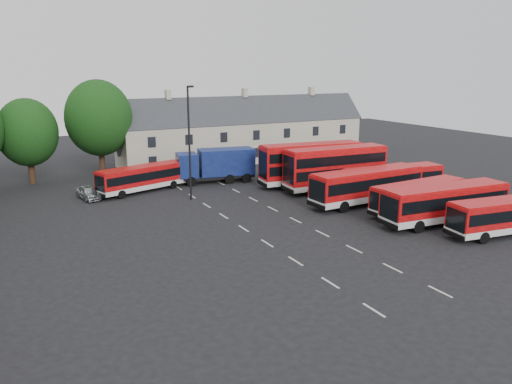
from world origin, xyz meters
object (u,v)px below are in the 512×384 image
(bus_row_a, at_px, (508,213))
(silver_car, at_px, (88,193))
(box_truck, at_px, (217,164))
(bus_dd_south, at_px, (336,166))
(lamppost, at_px, (189,140))

(bus_row_a, relative_size, silver_car, 2.69)
(bus_row_a, distance_m, box_truck, 30.57)
(bus_row_a, bearing_deg, box_truck, 122.24)
(bus_row_a, height_order, box_truck, box_truck)
(bus_row_a, relative_size, bus_dd_south, 0.91)
(bus_row_a, relative_size, lamppost, 0.94)
(bus_dd_south, height_order, silver_car, bus_dd_south)
(bus_dd_south, relative_size, lamppost, 1.03)
(bus_dd_south, distance_m, box_truck, 13.56)
(bus_dd_south, xyz_separation_m, lamppost, (-15.01, 3.54, 3.30))
(silver_car, bearing_deg, lamppost, -38.37)
(lamppost, bearing_deg, bus_row_a, -50.12)
(bus_row_a, distance_m, lamppost, 28.67)
(silver_car, relative_size, lamppost, 0.35)
(box_truck, distance_m, silver_car, 14.58)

